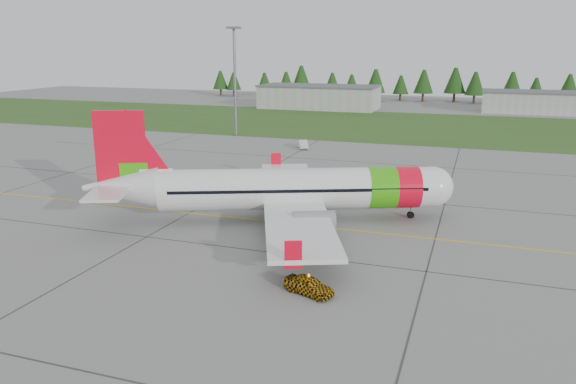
% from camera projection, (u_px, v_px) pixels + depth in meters
% --- Properties ---
extents(ground, '(320.00, 320.00, 0.00)m').
position_uv_depth(ground, '(303.00, 256.00, 46.49)').
color(ground, gray).
rests_on(ground, ground).
extents(aircraft, '(34.81, 33.06, 11.06)m').
position_uv_depth(aircraft, '(289.00, 189.00, 55.41)').
color(aircraft, white).
rests_on(aircraft, ground).
extents(follow_me_car, '(1.73, 1.87, 3.77)m').
position_uv_depth(follow_me_car, '(309.00, 269.00, 39.04)').
color(follow_me_car, orange).
rests_on(follow_me_car, ground).
extents(service_van, '(1.92, 1.88, 4.23)m').
position_uv_depth(service_van, '(303.00, 136.00, 95.00)').
color(service_van, silver).
rests_on(service_van, ground).
extents(grass_strip, '(320.00, 50.00, 0.03)m').
position_uv_depth(grass_strip, '(417.00, 126.00, 121.51)').
color(grass_strip, '#30561E').
rests_on(grass_strip, ground).
extents(taxi_guideline, '(120.00, 0.25, 0.02)m').
position_uv_depth(taxi_guideline, '(328.00, 228.00, 53.81)').
color(taxi_guideline, gold).
rests_on(taxi_guideline, ground).
extents(hangar_west, '(32.00, 14.00, 6.00)m').
position_uv_depth(hangar_west, '(319.00, 98.00, 155.82)').
color(hangar_west, '#A8A8A3').
rests_on(hangar_west, ground).
extents(hangar_east, '(24.00, 12.00, 5.20)m').
position_uv_depth(hangar_east, '(531.00, 103.00, 145.93)').
color(hangar_east, '#A8A8A3').
rests_on(hangar_east, ground).
extents(floodlight_mast, '(0.50, 0.50, 20.00)m').
position_uv_depth(floodlight_mast, '(235.00, 83.00, 107.11)').
color(floodlight_mast, slate).
rests_on(floodlight_mast, ground).
extents(treeline, '(160.00, 8.00, 10.00)m').
position_uv_depth(treeline, '(439.00, 86.00, 171.49)').
color(treeline, '#1C3F14').
rests_on(treeline, ground).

